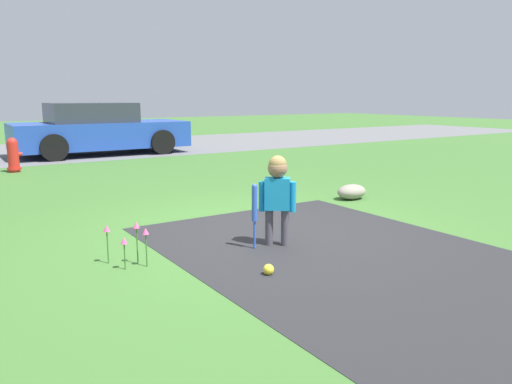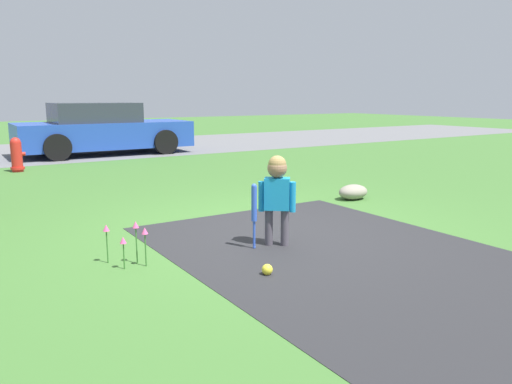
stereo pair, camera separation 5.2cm
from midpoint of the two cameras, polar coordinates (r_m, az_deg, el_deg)
The scene contains 10 objects.
ground_plane at distance 5.83m, azimuth 1.51°, elevation -4.44°, with size 60.00×60.00×0.00m, color #3D6B2D.
driveway_strip at distance 4.22m, azimuth 22.94°, elevation -11.36°, with size 3.02×7.00×0.01m.
street_strip at distance 15.47m, azimuth -20.88°, elevation 4.47°, with size 40.00×6.00×0.01m.
child at distance 5.13m, azimuth 2.71°, elevation 0.48°, with size 0.32×0.28×0.95m.
baseball_bat at distance 5.05m, azimuth 0.08°, elevation -1.70°, with size 0.06×0.06×0.68m.
sports_ball at distance 4.42m, azimuth 1.63°, elevation -8.85°, with size 0.10×0.10×0.10m.
fire_hydrant at distance 11.44m, azimuth -25.57°, elevation 3.84°, with size 0.31×0.27×0.71m.
parked_car at distance 14.13m, azimuth -17.09°, elevation 6.80°, with size 4.49×2.10×1.37m.
flower_bed at distance 4.73m, azimuth -14.16°, elevation -4.66°, with size 0.33×0.34×0.40m.
edging_rock at distance 7.71m, azimuth 11.22°, elevation 0.01°, with size 0.49×0.34×0.23m.
Camera 2 is at (-3.16, -4.65, 1.54)m, focal length 35.00 mm.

